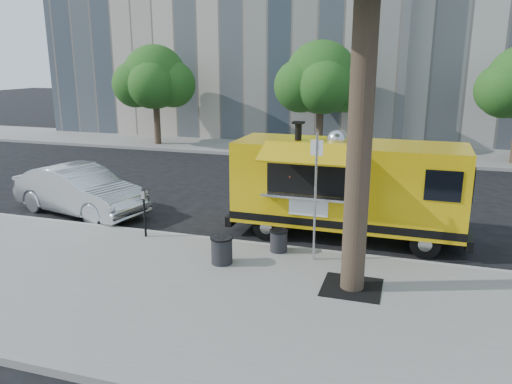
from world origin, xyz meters
TOP-DOWN VIEW (x-y plane):
  - ground at (0.00, 0.00)m, footprint 120.00×120.00m
  - sidewalk at (0.00, -4.00)m, footprint 60.00×6.00m
  - curb at (0.00, -0.93)m, footprint 60.00×0.14m
  - far_sidewalk at (0.00, 13.50)m, footprint 60.00×5.00m
  - tree_well at (2.60, -2.80)m, footprint 1.20×1.20m
  - far_tree_a at (-10.00, 12.30)m, footprint 3.42×3.42m
  - far_tree_b at (-1.00, 12.70)m, footprint 3.60×3.60m
  - sign_post at (1.55, -1.55)m, footprint 0.28×0.06m
  - parking_meter at (-3.00, -1.35)m, footprint 0.11×0.11m
  - food_truck at (1.97, 0.57)m, footprint 6.29×2.91m
  - sedan at (-6.21, 0.28)m, footprint 4.82×2.63m
  - trash_bin_left at (-0.42, -2.41)m, footprint 0.53×0.53m
  - trash_bin_right at (0.64, -1.30)m, footprint 0.45×0.45m

SIDE VIEW (x-z plane):
  - ground at x=0.00m, z-range 0.00..0.00m
  - sidewalk at x=0.00m, z-range 0.00..0.15m
  - curb at x=0.00m, z-range -0.01..0.15m
  - far_sidewalk at x=0.00m, z-range 0.00..0.15m
  - tree_well at x=2.60m, z-range 0.14..0.17m
  - trash_bin_right at x=0.64m, z-range 0.17..0.71m
  - trash_bin_left at x=-0.42m, z-range 0.17..0.80m
  - sedan at x=-6.21m, z-range 0.00..1.51m
  - parking_meter at x=-3.00m, z-range 0.31..1.65m
  - food_truck at x=1.97m, z-range -0.09..2.99m
  - sign_post at x=1.55m, z-range 0.35..3.35m
  - far_tree_a at x=-10.00m, z-range 1.10..6.45m
  - far_tree_b at x=-1.00m, z-range 1.08..6.58m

